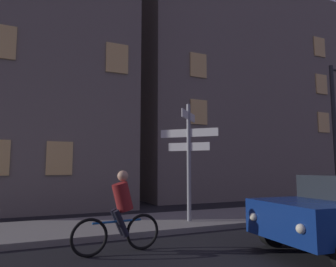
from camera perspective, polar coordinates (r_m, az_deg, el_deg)
name	(u,v)px	position (r m, az deg, el deg)	size (l,w,h in m)	color
sidewalk_kerb	(211,218)	(10.17, 7.98, -15.31)	(40.00, 2.79, 0.14)	gray
signpost	(189,150)	(9.08, 3.87, -3.07)	(1.28, 1.28, 3.41)	gray
cyclist	(120,214)	(6.38, -8.91, -14.55)	(1.82, 0.36, 1.61)	black
building_right_block	(233,97)	(20.02, 11.89, 6.71)	(12.68, 6.17, 12.27)	slate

